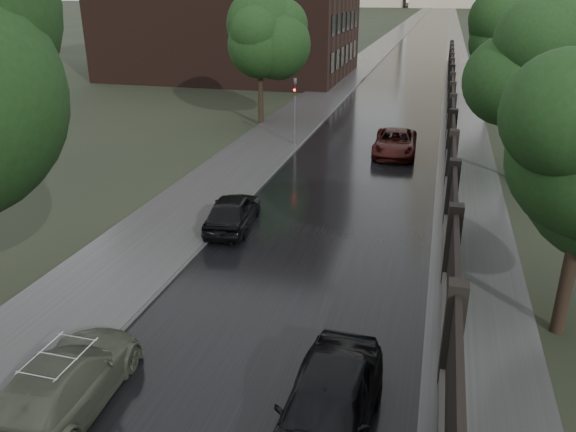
# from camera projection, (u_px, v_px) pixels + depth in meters

# --- Properties ---
(road) EXTENTS (8.00, 420.00, 0.02)m
(road) POSITION_uv_depth(u_px,v_px,m) (436.00, 18.00, 180.05)
(road) COLOR black
(road) RESTS_ON ground
(sidewalk_left) EXTENTS (4.00, 420.00, 0.16)m
(sidewalk_left) POSITION_uv_depth(u_px,v_px,m) (417.00, 17.00, 181.46)
(sidewalk_left) COLOR #2D2D2D
(sidewalk_left) RESTS_ON ground
(verge_right) EXTENTS (3.00, 420.00, 0.08)m
(verge_right) POSITION_uv_depth(u_px,v_px,m) (453.00, 18.00, 178.71)
(verge_right) COLOR #2D2D2D
(verge_right) RESTS_ON ground
(fence_right) EXTENTS (0.45, 75.72, 2.70)m
(fence_right) POSITION_uv_depth(u_px,v_px,m) (451.00, 114.00, 37.23)
(fence_right) COLOR #383533
(fence_right) RESTS_ON ground
(tree_left_far) EXTENTS (4.25, 4.25, 7.39)m
(tree_left_far) POSITION_uv_depth(u_px,v_px,m) (260.00, 46.00, 36.87)
(tree_left_far) COLOR black
(tree_left_far) RESTS_ON ground
(tree_right_b) EXTENTS (4.08, 4.08, 7.01)m
(tree_right_b) POSITION_uv_depth(u_px,v_px,m) (525.00, 76.00, 26.09)
(tree_right_b) COLOR black
(tree_right_b) RESTS_ON ground
(tree_right_c) EXTENTS (4.08, 4.08, 7.01)m
(tree_right_c) POSITION_uv_depth(u_px,v_px,m) (496.00, 43.00, 42.20)
(tree_right_c) COLOR black
(tree_right_c) RESTS_ON ground
(traffic_light) EXTENTS (0.16, 0.32, 4.00)m
(traffic_light) POSITION_uv_depth(u_px,v_px,m) (295.00, 106.00, 32.57)
(traffic_light) COLOR #59595E
(traffic_light) RESTS_ON ground
(volga_sedan) EXTENTS (2.33, 4.93, 1.39)m
(volga_sedan) POSITION_uv_depth(u_px,v_px,m) (64.00, 384.00, 12.32)
(volga_sedan) COLOR #434839
(volga_sedan) RESTS_ON ground
(hatchback_left) EXTENTS (2.06, 4.20, 1.38)m
(hatchback_left) POSITION_uv_depth(u_px,v_px,m) (233.00, 211.00, 21.87)
(hatchback_left) COLOR black
(hatchback_left) RESTS_ON ground
(car_right_near) EXTENTS (2.07, 4.78, 1.61)m
(car_right_near) POSITION_uv_depth(u_px,v_px,m) (327.00, 408.00, 11.46)
(car_right_near) COLOR black
(car_right_near) RESTS_ON ground
(car_right_far) EXTENTS (2.45, 5.06, 1.39)m
(car_right_far) POSITION_uv_depth(u_px,v_px,m) (395.00, 143.00, 31.53)
(car_right_far) COLOR black
(car_right_far) RESTS_ON ground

